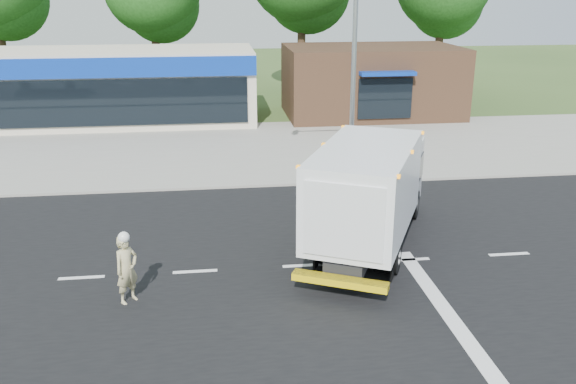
% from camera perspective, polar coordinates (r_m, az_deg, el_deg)
% --- Properties ---
extents(ground, '(120.00, 120.00, 0.00)m').
position_cam_1_polar(ground, '(17.05, 1.51, -6.93)').
color(ground, '#385123').
rests_on(ground, ground).
extents(road_asphalt, '(60.00, 14.00, 0.02)m').
position_cam_1_polar(road_asphalt, '(17.05, 1.51, -6.92)').
color(road_asphalt, black).
rests_on(road_asphalt, ground).
extents(sidewalk, '(60.00, 2.40, 0.12)m').
position_cam_1_polar(sidewalk, '(24.62, -1.33, 1.48)').
color(sidewalk, gray).
rests_on(sidewalk, ground).
extents(parking_apron, '(60.00, 9.00, 0.02)m').
position_cam_1_polar(parking_apron, '(30.19, -2.46, 4.66)').
color(parking_apron, gray).
rests_on(parking_apron, ground).
extents(lane_markings, '(55.20, 7.00, 0.01)m').
position_cam_1_polar(lane_markings, '(16.11, 7.05, -8.65)').
color(lane_markings, silver).
rests_on(lane_markings, road_asphalt).
extents(ems_box_truck, '(5.25, 7.64, 3.27)m').
position_cam_1_polar(ems_box_truck, '(17.74, 7.73, 0.52)').
color(ems_box_truck, black).
rests_on(ems_box_truck, ground).
extents(emergency_worker, '(0.74, 0.75, 1.85)m').
position_cam_1_polar(emergency_worker, '(15.37, -14.86, -6.88)').
color(emergency_worker, tan).
rests_on(emergency_worker, ground).
extents(retail_strip_mall, '(18.00, 6.20, 4.00)m').
position_cam_1_polar(retail_strip_mall, '(36.13, -17.90, 9.39)').
color(retail_strip_mall, beige).
rests_on(retail_strip_mall, ground).
extents(brown_storefront, '(10.00, 6.70, 4.00)m').
position_cam_1_polar(brown_storefront, '(36.77, 7.80, 10.25)').
color(brown_storefront, '#382316').
rests_on(brown_storefront, ground).
extents(traffic_signal_pole, '(3.51, 0.25, 8.00)m').
position_cam_1_polar(traffic_signal_pole, '(23.38, 4.62, 12.70)').
color(traffic_signal_pole, gray).
rests_on(traffic_signal_pole, ground).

